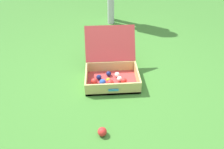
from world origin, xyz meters
The scene contains 3 objects.
ground_plane centered at (0.00, 0.00, 0.00)m, with size 16.00×16.00×0.00m, color #3D7A2D.
open_suitcase centered at (-0.01, 0.14, 0.12)m, with size 0.61×0.71×0.52m.
stray_ball_on_grass centered at (-0.15, -0.67, 0.04)m, with size 0.08×0.08×0.08m, color red.
Camera 1 is at (-0.13, -1.78, 1.51)m, focal length 32.21 mm.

